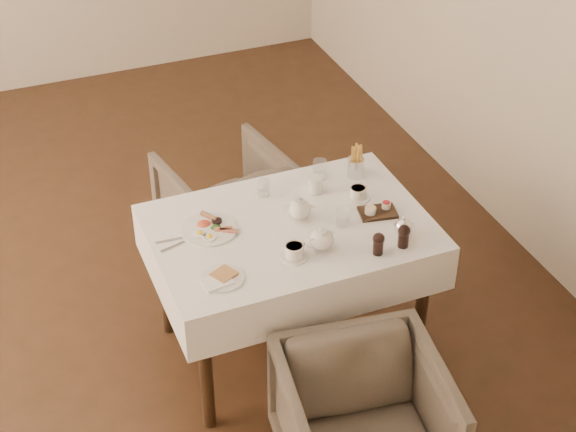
{
  "coord_description": "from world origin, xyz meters",
  "views": [
    {
      "loc": [
        -0.57,
        -3.91,
        3.17
      ],
      "look_at": [
        0.66,
        -0.89,
        0.82
      ],
      "focal_mm": 55.0,
      "sensor_mm": 36.0,
      "label": 1
    }
  ],
  "objects_px": {
    "table": "(290,246)",
    "breakfast_plate": "(209,228)",
    "armchair_far": "(227,204)",
    "teapot_centre": "(300,208)",
    "armchair_near": "(363,425)"
  },
  "relations": [
    {
      "from": "armchair_near",
      "to": "armchair_far",
      "type": "distance_m",
      "value": 1.75
    },
    {
      "from": "armchair_near",
      "to": "armchair_far",
      "type": "height_order",
      "value": "armchair_near"
    },
    {
      "from": "armchair_far",
      "to": "teapot_centre",
      "type": "height_order",
      "value": "teapot_centre"
    },
    {
      "from": "armchair_far",
      "to": "teapot_centre",
      "type": "bearing_deg",
      "value": 85.34
    },
    {
      "from": "table",
      "to": "armchair_near",
      "type": "xyz_separation_m",
      "value": [
        -0.02,
        -0.86,
        -0.33
      ]
    },
    {
      "from": "table",
      "to": "teapot_centre",
      "type": "distance_m",
      "value": 0.19
    },
    {
      "from": "breakfast_plate",
      "to": "table",
      "type": "bearing_deg",
      "value": -22.83
    },
    {
      "from": "armchair_near",
      "to": "teapot_centre",
      "type": "relative_size",
      "value": 4.67
    },
    {
      "from": "teapot_centre",
      "to": "armchair_near",
      "type": "bearing_deg",
      "value": -77.86
    },
    {
      "from": "table",
      "to": "breakfast_plate",
      "type": "xyz_separation_m",
      "value": [
        -0.36,
        0.11,
        0.13
      ]
    },
    {
      "from": "armchair_far",
      "to": "teapot_centre",
      "type": "distance_m",
      "value": 1.0
    },
    {
      "from": "armchair_far",
      "to": "breakfast_plate",
      "type": "relative_size",
      "value": 2.57
    },
    {
      "from": "armchair_far",
      "to": "breakfast_plate",
      "type": "xyz_separation_m",
      "value": [
        -0.34,
        -0.78,
        0.46
      ]
    },
    {
      "from": "teapot_centre",
      "to": "armchair_far",
      "type": "bearing_deg",
      "value": 112.97
    },
    {
      "from": "table",
      "to": "armchair_near",
      "type": "distance_m",
      "value": 0.92
    }
  ]
}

